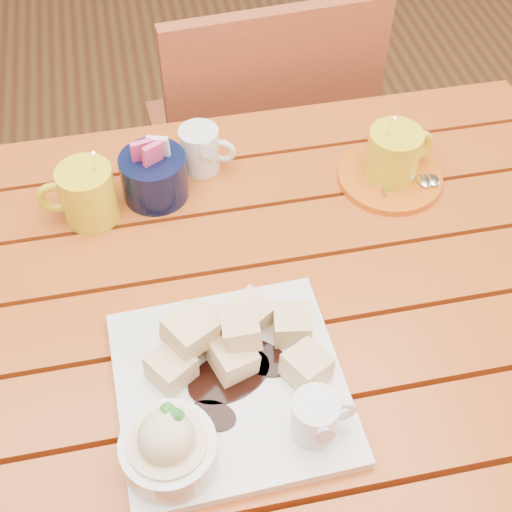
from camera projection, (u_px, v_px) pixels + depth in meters
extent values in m
cube|color=#A23D14|center=(248.00, 468.00, 0.83)|extent=(1.20, 0.11, 0.03)
cube|color=#A23D14|center=(231.00, 383.00, 0.90)|extent=(1.20, 0.11, 0.03)
cube|color=#A23D14|center=(216.00, 312.00, 0.97)|extent=(1.20, 0.11, 0.03)
cube|color=#A23D14|center=(203.00, 250.00, 1.05)|extent=(1.20, 0.11, 0.03)
cube|color=#A23D14|center=(192.00, 196.00, 1.12)|extent=(1.20, 0.11, 0.03)
cube|color=#A23D14|center=(182.00, 149.00, 1.19)|extent=(1.20, 0.11, 0.03)
cube|color=#A23D14|center=(183.00, 167.00, 1.24)|extent=(1.12, 0.04, 0.08)
cylinder|color=#A23D14|center=(446.00, 245.00, 1.55)|extent=(0.06, 0.06, 0.72)
cube|color=white|center=(231.00, 387.00, 0.87)|extent=(0.28, 0.28, 0.02)
cube|color=gold|center=(233.00, 358.00, 0.86)|extent=(0.06, 0.06, 0.04)
cube|color=gold|center=(171.00, 367.00, 0.86)|extent=(0.07, 0.07, 0.04)
cube|color=gold|center=(241.00, 327.00, 0.86)|extent=(0.05, 0.05, 0.04)
cube|color=gold|center=(307.00, 367.00, 0.86)|extent=(0.07, 0.07, 0.04)
cube|color=gold|center=(190.00, 331.00, 0.85)|extent=(0.07, 0.07, 0.04)
cube|color=gold|center=(201.00, 327.00, 0.89)|extent=(0.06, 0.06, 0.04)
cube|color=gold|center=(292.00, 325.00, 0.90)|extent=(0.06, 0.06, 0.04)
cube|color=gold|center=(248.00, 315.00, 0.91)|extent=(0.07, 0.07, 0.04)
cylinder|color=white|center=(169.00, 452.00, 0.78)|extent=(0.11, 0.11, 0.04)
cylinder|color=#FBEDB9|center=(168.00, 447.00, 0.78)|extent=(0.09, 0.09, 0.03)
sphere|color=#FBEDB9|center=(166.00, 438.00, 0.76)|extent=(0.06, 0.06, 0.06)
cone|color=green|center=(177.00, 417.00, 0.75)|extent=(0.04, 0.04, 0.03)
cone|color=green|center=(166.00, 412.00, 0.75)|extent=(0.03, 0.03, 0.03)
cylinder|color=white|center=(315.00, 417.00, 0.80)|extent=(0.05, 0.05, 0.06)
cylinder|color=black|center=(316.00, 406.00, 0.78)|extent=(0.04, 0.04, 0.01)
cone|color=white|center=(322.00, 430.00, 0.77)|extent=(0.02, 0.02, 0.03)
torus|color=white|center=(342.00, 411.00, 0.81)|extent=(0.04, 0.01, 0.04)
cylinder|color=yellow|center=(88.00, 194.00, 1.03)|extent=(0.08, 0.08, 0.09)
cylinder|color=black|center=(83.00, 175.00, 1.01)|extent=(0.07, 0.07, 0.01)
torus|color=yellow|center=(56.00, 197.00, 1.03)|extent=(0.06, 0.02, 0.06)
cylinder|color=silver|center=(94.00, 173.00, 1.02)|extent=(0.02, 0.05, 0.12)
cylinder|color=yellow|center=(393.00, 156.00, 1.09)|extent=(0.08, 0.08, 0.09)
cylinder|color=black|center=(396.00, 137.00, 1.06)|extent=(0.07, 0.07, 0.01)
torus|color=yellow|center=(417.00, 147.00, 1.10)|extent=(0.06, 0.03, 0.06)
cylinder|color=silver|center=(385.00, 138.00, 1.07)|extent=(0.01, 0.06, 0.12)
cylinder|color=white|center=(200.00, 149.00, 1.11)|extent=(0.06, 0.06, 0.07)
cylinder|color=white|center=(198.00, 133.00, 1.09)|extent=(0.05, 0.05, 0.01)
cone|color=white|center=(202.00, 149.00, 1.07)|extent=(0.03, 0.03, 0.03)
torus|color=white|center=(223.00, 145.00, 1.12)|extent=(0.04, 0.03, 0.04)
cylinder|color=black|center=(154.00, 176.00, 1.07)|extent=(0.10, 0.10, 0.07)
cube|color=#EA3F87|center=(142.00, 153.00, 1.03)|extent=(0.03, 0.02, 0.05)
cube|color=white|center=(159.00, 149.00, 1.04)|extent=(0.03, 0.02, 0.05)
cube|color=#EA3F87|center=(153.00, 156.00, 1.03)|extent=(0.03, 0.03, 0.05)
cylinder|color=#D15D12|center=(390.00, 177.00, 1.12)|extent=(0.16, 0.16, 0.01)
cylinder|color=silver|center=(378.00, 170.00, 1.11)|extent=(0.02, 0.12, 0.01)
cylinder|color=silver|center=(389.00, 169.00, 1.12)|extent=(0.06, 0.11, 0.01)
ellipsoid|color=silver|center=(424.00, 181.00, 1.10)|extent=(0.02, 0.03, 0.01)
ellipsoid|color=silver|center=(432.00, 180.00, 1.10)|extent=(0.02, 0.03, 0.01)
cube|color=brown|center=(250.00, 145.00, 1.66)|extent=(0.45, 0.45, 0.03)
cylinder|color=brown|center=(295.00, 155.00, 1.97)|extent=(0.04, 0.04, 0.42)
cylinder|color=brown|center=(168.00, 179.00, 1.91)|extent=(0.04, 0.04, 0.42)
cylinder|color=brown|center=(340.00, 248.00, 1.75)|extent=(0.04, 0.04, 0.42)
cylinder|color=brown|center=(198.00, 279.00, 1.68)|extent=(0.04, 0.04, 0.42)
cube|color=brown|center=(275.00, 114.00, 1.36)|extent=(0.42, 0.06, 0.44)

